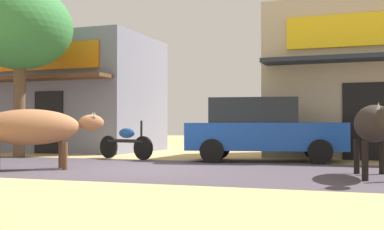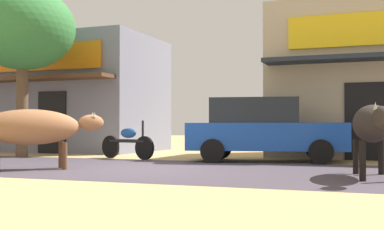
% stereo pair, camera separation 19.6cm
% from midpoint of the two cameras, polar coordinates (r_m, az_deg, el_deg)
% --- Properties ---
extents(ground, '(80.00, 80.00, 0.00)m').
position_cam_midpoint_polar(ground, '(11.31, -6.64, -5.87)').
color(ground, tan).
extents(asphalt_road, '(72.00, 5.36, 0.00)m').
position_cam_midpoint_polar(asphalt_road, '(11.31, -6.64, -5.86)').
color(asphalt_road, '#473E48').
rests_on(asphalt_road, ground).
extents(storefront_left_cafe, '(6.42, 5.11, 4.20)m').
position_cam_midpoint_polar(storefront_left_cafe, '(20.18, -13.81, 2.15)').
color(storefront_left_cafe, slate).
rests_on(storefront_left_cafe, ground).
extents(roadside_tree, '(3.10, 3.10, 5.09)m').
position_cam_midpoint_polar(roadside_tree, '(16.34, -18.81, 9.02)').
color(roadside_tree, brown).
rests_on(roadside_tree, ground).
extents(parked_hatchback_car, '(4.26, 2.38, 1.64)m').
position_cam_midpoint_polar(parked_hatchback_car, '(13.55, 7.34, -1.55)').
color(parked_hatchback_car, '#1846A6').
rests_on(parked_hatchback_car, ground).
extents(parked_motorcycle, '(1.92, 0.65, 1.07)m').
position_cam_midpoint_polar(parked_motorcycle, '(14.58, -7.67, -2.97)').
color(parked_motorcycle, black).
rests_on(parked_motorcycle, ground).
extents(cow_near_brown, '(2.19, 2.12, 1.27)m').
position_cam_midpoint_polar(cow_near_brown, '(11.31, -17.53, -1.33)').
color(cow_near_brown, '#9A643F').
rests_on(cow_near_brown, ground).
extents(cow_far_dark, '(0.93, 2.66, 1.29)m').
position_cam_midpoint_polar(cow_far_dark, '(9.63, 18.94, -1.00)').
color(cow_far_dark, '#2B2520').
rests_on(cow_far_dark, ground).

